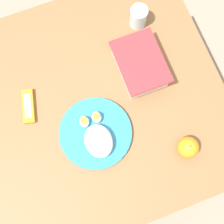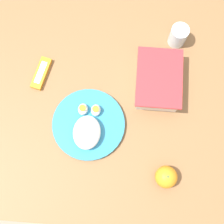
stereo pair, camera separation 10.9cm
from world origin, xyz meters
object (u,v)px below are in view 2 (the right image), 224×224
food_container (158,81)px  candy_bar (41,73)px  orange_fruit (166,177)px  rice_plate (88,126)px  drinking_glass (178,36)px

food_container → candy_bar: food_container is taller
orange_fruit → rice_plate: 0.32m
candy_bar → food_container: bearing=89.1°
orange_fruit → rice_plate: (-0.15, -0.28, -0.02)m
drinking_glass → orange_fruit: bearing=-2.8°
rice_plate → drinking_glass: bearing=139.9°
candy_bar → drinking_glass: bearing=109.2°
orange_fruit → drinking_glass: bearing=177.2°
food_container → orange_fruit: 0.34m
rice_plate → candy_bar: 0.27m
food_container → candy_bar: bearing=-90.9°
candy_bar → orange_fruit: bearing=54.0°
rice_plate → drinking_glass: 0.47m
food_container → drinking_glass: size_ratio=2.48×
orange_fruit → rice_plate: bearing=-119.2°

